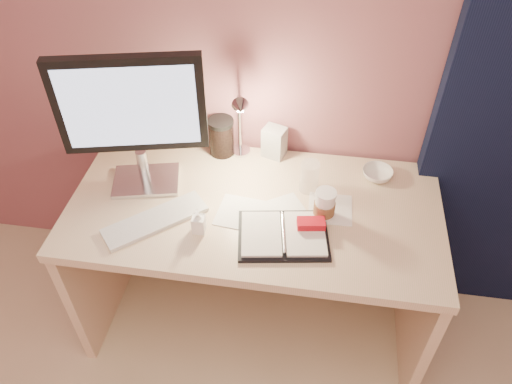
# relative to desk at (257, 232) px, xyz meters

# --- Properties ---
(desk) EXTENTS (1.40, 0.70, 0.73)m
(desk) POSITION_rel_desk_xyz_m (0.00, 0.00, 0.00)
(desk) COLOR beige
(desk) RESTS_ON ground
(monitor) EXTENTS (0.51, 0.24, 0.55)m
(monitor) POSITION_rel_desk_xyz_m (-0.44, -0.01, 0.55)
(monitor) COLOR silver
(monitor) RESTS_ON desk
(keyboard) EXTENTS (0.36, 0.34, 0.02)m
(keyboard) POSITION_rel_desk_xyz_m (-0.34, -0.21, 0.23)
(keyboard) COLOR silver
(keyboard) RESTS_ON desk
(planner) EXTENTS (0.35, 0.28, 0.05)m
(planner) POSITION_rel_desk_xyz_m (0.13, -0.21, 0.24)
(planner) COLOR black
(planner) RESTS_ON desk
(paper_a) EXTENTS (0.16, 0.16, 0.00)m
(paper_a) POSITION_rel_desk_xyz_m (0.28, -0.05, 0.23)
(paper_a) COLOR white
(paper_a) RESTS_ON desk
(paper_b) EXTENTS (0.18, 0.18, 0.00)m
(paper_b) POSITION_rel_desk_xyz_m (-0.05, -0.12, 0.23)
(paper_b) COLOR white
(paper_b) RESTS_ON desk
(paper_c) EXTENTS (0.20, 0.20, 0.00)m
(paper_c) POSITION_rel_desk_xyz_m (0.12, -0.08, 0.23)
(paper_c) COLOR white
(paper_c) RESTS_ON desk
(coffee_cup) EXTENTS (0.08, 0.08, 0.13)m
(coffee_cup) POSITION_rel_desk_xyz_m (0.26, -0.09, 0.28)
(coffee_cup) COLOR white
(coffee_cup) RESTS_ON desk
(clear_cup) EXTENTS (0.07, 0.07, 0.13)m
(clear_cup) POSITION_rel_desk_xyz_m (0.19, 0.05, 0.29)
(clear_cup) COLOR white
(clear_cup) RESTS_ON desk
(bowl) EXTENTS (0.13, 0.13, 0.04)m
(bowl) POSITION_rel_desk_xyz_m (0.46, 0.16, 0.24)
(bowl) COLOR silver
(bowl) RESTS_ON desk
(lotion_bottle) EXTENTS (0.05, 0.05, 0.10)m
(lotion_bottle) POSITION_rel_desk_xyz_m (-0.18, -0.23, 0.28)
(lotion_bottle) COLOR white
(lotion_bottle) RESTS_ON desk
(dark_jar) EXTENTS (0.10, 0.10, 0.15)m
(dark_jar) POSITION_rel_desk_xyz_m (-0.18, 0.22, 0.30)
(dark_jar) COLOR black
(dark_jar) RESTS_ON desk
(product_box) EXTENTS (0.11, 0.10, 0.13)m
(product_box) POSITION_rel_desk_xyz_m (0.03, 0.24, 0.29)
(product_box) COLOR beige
(product_box) RESTS_ON desk
(desk_lamp) EXTENTS (0.11, 0.21, 0.35)m
(desk_lamp) POSITION_rel_desk_xyz_m (-0.13, 0.15, 0.44)
(desk_lamp) COLOR silver
(desk_lamp) RESTS_ON desk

